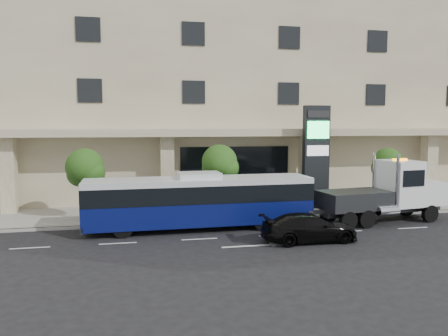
% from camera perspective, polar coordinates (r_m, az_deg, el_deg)
% --- Properties ---
extents(ground, '(120.00, 120.00, 0.00)m').
position_cam_1_polar(ground, '(24.53, 5.65, -7.86)').
color(ground, black).
rests_on(ground, ground).
extents(sidewalk, '(120.00, 6.00, 0.15)m').
position_cam_1_polar(sidewalk, '(29.22, 2.77, -5.49)').
color(sidewalk, gray).
rests_on(sidewalk, ground).
extents(curb, '(120.00, 0.30, 0.15)m').
position_cam_1_polar(curb, '(26.38, 4.37, -6.72)').
color(curb, gray).
rests_on(curb, ground).
extents(convention_center, '(60.00, 17.60, 20.00)m').
position_cam_1_polar(convention_center, '(39.08, -0.98, 11.92)').
color(convention_center, tan).
rests_on(convention_center, ground).
extents(tree_left, '(2.27, 2.20, 4.22)m').
position_cam_1_polar(tree_left, '(26.67, -17.67, -0.23)').
color(tree_left, '#422B19').
rests_on(tree_left, sidewalk).
extents(tree_mid, '(2.28, 2.20, 4.38)m').
position_cam_1_polar(tree_mid, '(26.97, -0.54, 0.42)').
color(tree_mid, '#422B19').
rests_on(tree_mid, sidewalk).
extents(tree_right, '(2.10, 2.00, 4.04)m').
position_cam_1_polar(tree_right, '(31.26, 20.64, 0.37)').
color(tree_right, '#422B19').
rests_on(tree_right, sidewalk).
extents(city_bus, '(12.43, 2.84, 3.14)m').
position_cam_1_polar(city_bus, '(24.05, -3.25, -4.23)').
color(city_bus, black).
rests_on(city_bus, ground).
extents(tow_truck, '(9.04, 3.24, 4.09)m').
position_cam_1_polar(tow_truck, '(27.56, 20.60, -3.14)').
color(tow_truck, '#2D3033').
rests_on(tow_truck, ground).
extents(black_sedan, '(4.77, 1.97, 1.38)m').
position_cam_1_polar(black_sedan, '(22.07, 11.08, -7.64)').
color(black_sedan, black).
rests_on(black_sedan, ground).
extents(signage_pylon, '(1.73, 0.69, 6.84)m').
position_cam_1_polar(signage_pylon, '(29.73, 11.91, 1.48)').
color(signage_pylon, black).
rests_on(signage_pylon, sidewalk).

